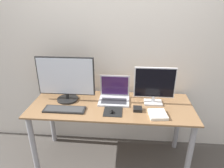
{
  "coord_description": "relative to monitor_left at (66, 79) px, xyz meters",
  "views": [
    {
      "loc": [
        0.17,
        -1.59,
        1.85
      ],
      "look_at": [
        0.01,
        0.35,
        1.01
      ],
      "focal_mm": 32.0,
      "sensor_mm": 36.0,
      "label": 1
    }
  ],
  "objects": [
    {
      "name": "wall_back",
      "position": [
        0.51,
        0.33,
        0.23
      ],
      "size": [
        7.0,
        0.05,
        2.5
      ],
      "color": "silver",
      "rests_on": "ground_plane"
    },
    {
      "name": "mouse",
      "position": [
        0.53,
        -0.25,
        -0.24
      ],
      "size": [
        0.03,
        0.06,
        0.03
      ],
      "color": "black",
      "rests_on": "mousepad"
    },
    {
      "name": "monitor_right",
      "position": [
        0.97,
        0.0,
        -0.04
      ],
      "size": [
        0.44,
        0.14,
        0.42
      ],
      "color": "silver",
      "rests_on": "desk"
    },
    {
      "name": "keyboard",
      "position": [
        0.03,
        -0.23,
        -0.25
      ],
      "size": [
        0.44,
        0.15,
        0.02
      ],
      "color": "black",
      "rests_on": "desk"
    },
    {
      "name": "monitor_left",
      "position": [
        0.0,
        0.0,
        0.0
      ],
      "size": [
        0.64,
        0.24,
        0.51
      ],
      "color": "black",
      "rests_on": "desk"
    },
    {
      "name": "mousepad",
      "position": [
        0.54,
        -0.22,
        -0.25
      ],
      "size": [
        0.19,
        0.2,
        0.0
      ],
      "color": "black",
      "rests_on": "desk"
    },
    {
      "name": "power_brick",
      "position": [
        0.8,
        -0.17,
        -0.24
      ],
      "size": [
        0.09,
        0.09,
        0.03
      ],
      "color": "black",
      "rests_on": "desk"
    },
    {
      "name": "desk",
      "position": [
        0.51,
        -0.07,
        -0.39
      ],
      "size": [
        1.78,
        0.68,
        0.76
      ],
      "color": "olive",
      "rests_on": "ground_plane"
    },
    {
      "name": "laptop",
      "position": [
        0.54,
        0.05,
        -0.19
      ],
      "size": [
        0.34,
        0.27,
        0.27
      ],
      "color": "silver",
      "rests_on": "desk"
    },
    {
      "name": "book",
      "position": [
        0.99,
        -0.26,
        -0.24
      ],
      "size": [
        0.19,
        0.21,
        0.03
      ],
      "color": "silver",
      "rests_on": "desk"
    }
  ]
}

